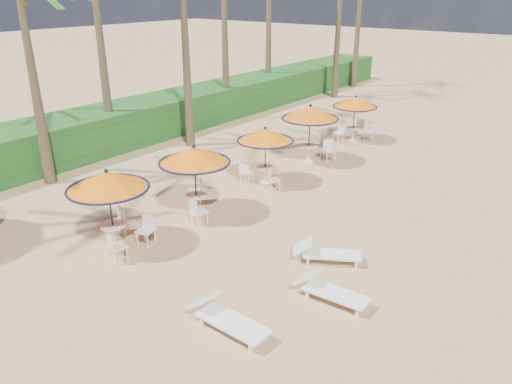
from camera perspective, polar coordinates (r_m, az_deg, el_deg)
ground at (r=12.10m, az=-0.62°, el=-13.58°), size 160.00×160.00×0.00m
scrub_hedge at (r=27.76m, az=-8.42°, el=9.33°), size 3.00×40.00×1.80m
station_0 at (r=14.63m, az=-16.29°, el=0.16°), size 2.34×2.34×2.44m
station_1 at (r=16.23m, az=-7.04°, el=3.45°), size 2.35×2.35×2.45m
station_2 at (r=18.87m, az=1.00°, el=5.91°), size 2.18×2.18×2.27m
station_3 at (r=21.48m, az=6.41°, el=8.42°), size 2.44×2.49×2.55m
station_4 at (r=25.02m, az=11.28°, el=9.44°), size 2.15×2.16×2.25m
lounger_near at (r=11.41m, az=-3.52°, el=-14.06°), size 2.04×0.67×0.73m
lounger_mid at (r=12.44m, az=8.34°, el=-10.98°), size 1.90×0.69×0.67m
lounger_far at (r=14.01m, az=7.88°, el=-6.84°), size 1.90×1.44×0.67m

